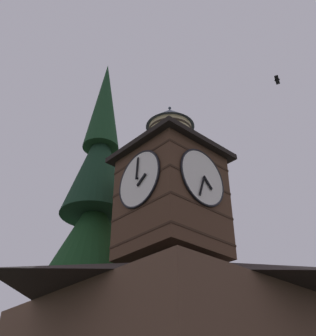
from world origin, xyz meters
TOP-DOWN VIEW (x-y plane):
  - clock_tower at (0.16, -2.69)m, footprint 4.48×4.48m
  - pine_tree_behind at (0.95, -7.70)m, footprint 6.92×6.92m
  - moon at (-18.35, -32.13)m, footprint 1.81×1.81m
  - flying_bird_high at (-4.33, 1.20)m, footprint 0.74×0.48m

SIDE VIEW (x-z plane):
  - pine_tree_behind at x=0.95m, z-range -2.64..18.98m
  - clock_tower at x=0.16m, z-range 6.33..14.58m
  - moon at x=-18.35m, z-range 12.61..14.42m
  - flying_bird_high at x=-4.33m, z-range 17.32..17.48m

